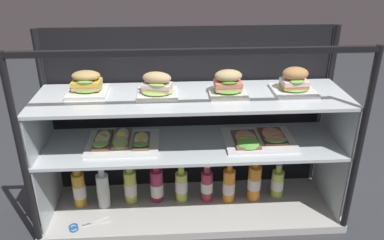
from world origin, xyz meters
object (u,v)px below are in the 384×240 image
(plated_roll_sandwich_mid_left, at_px, (294,83))
(open_sandwich_tray_far_right, at_px, (259,139))
(juice_bottle_near_post, at_px, (229,185))
(juice_bottle_back_center, at_px, (130,186))
(juice_bottle_front_second, at_px, (277,183))
(juice_bottle_tucked_behind, at_px, (181,185))
(juice_bottle_front_right_end, at_px, (157,185))
(juice_bottle_back_left, at_px, (207,185))
(kitchen_scissors, at_px, (80,226))
(open_sandwich_tray_center, at_px, (122,141))
(juice_bottle_front_middle, at_px, (254,182))
(juice_bottle_front_fourth, at_px, (79,188))
(plated_roll_sandwich_center, at_px, (228,85))
(juice_bottle_back_right, at_px, (103,190))
(plated_roll_sandwich_near_right_corner, at_px, (87,85))
(plated_roll_sandwich_far_left, at_px, (157,87))

(plated_roll_sandwich_mid_left, height_order, open_sandwich_tray_far_right, plated_roll_sandwich_mid_left)
(juice_bottle_near_post, bearing_deg, juice_bottle_back_center, 177.59)
(juice_bottle_front_second, bearing_deg, juice_bottle_tucked_behind, -179.07)
(juice_bottle_front_right_end, xyz_separation_m, juice_bottle_near_post, (0.38, -0.02, 0.00))
(plated_roll_sandwich_mid_left, bearing_deg, juice_bottle_front_second, 106.11)
(juice_bottle_back_left, relative_size, kitchen_scissors, 1.08)
(open_sandwich_tray_center, xyz_separation_m, juice_bottle_front_right_end, (0.16, 0.05, -0.30))
(juice_bottle_back_left, height_order, juice_bottle_front_middle, juice_bottle_front_middle)
(juice_bottle_front_fourth, bearing_deg, juice_bottle_front_right_end, 2.33)
(plated_roll_sandwich_center, distance_m, juice_bottle_front_second, 0.66)
(open_sandwich_tray_far_right, bearing_deg, juice_bottle_back_left, 167.48)
(open_sandwich_tray_far_right, xyz_separation_m, kitchen_scissors, (-0.88, -0.13, -0.38))
(plated_roll_sandwich_mid_left, relative_size, juice_bottle_back_left, 0.89)
(plated_roll_sandwich_center, distance_m, open_sandwich_tray_center, 0.57)
(juice_bottle_back_right, bearing_deg, plated_roll_sandwich_near_right_corner, 130.06)
(juice_bottle_front_fourth, xyz_separation_m, juice_bottle_back_right, (0.12, -0.02, -0.00))
(plated_roll_sandwich_far_left, distance_m, open_sandwich_tray_far_right, 0.56)
(open_sandwich_tray_far_right, xyz_separation_m, juice_bottle_back_center, (-0.64, 0.06, -0.29))
(juice_bottle_tucked_behind, distance_m, juice_bottle_front_middle, 0.39)
(open_sandwich_tray_center, height_order, juice_bottle_front_middle, open_sandwich_tray_center)
(juice_bottle_back_center, relative_size, juice_bottle_tucked_behind, 0.99)
(open_sandwich_tray_center, distance_m, juice_bottle_near_post, 0.61)
(plated_roll_sandwich_near_right_corner, xyz_separation_m, plated_roll_sandwich_mid_left, (0.95, -0.04, 0.00))
(plated_roll_sandwich_center, relative_size, juice_bottle_back_center, 0.76)
(plated_roll_sandwich_far_left, bearing_deg, juice_bottle_front_middle, 3.09)
(plated_roll_sandwich_mid_left, bearing_deg, juice_bottle_back_right, 179.24)
(plated_roll_sandwich_far_left, relative_size, open_sandwich_tray_center, 0.54)
(juice_bottle_near_post, bearing_deg, kitchen_scissors, -167.18)
(juice_bottle_back_right, relative_size, juice_bottle_back_left, 1.09)
(open_sandwich_tray_center, relative_size, juice_bottle_back_center, 1.52)
(open_sandwich_tray_center, xyz_separation_m, kitchen_scissors, (-0.22, -0.14, -0.38))
(juice_bottle_front_middle, bearing_deg, plated_roll_sandwich_far_left, -176.91)
(open_sandwich_tray_far_right, height_order, juice_bottle_front_second, open_sandwich_tray_far_right)
(juice_bottle_tucked_behind, height_order, kitchen_scissors, juice_bottle_tucked_behind)
(plated_roll_sandwich_far_left, xyz_separation_m, open_sandwich_tray_far_right, (0.48, -0.02, -0.27))
(juice_bottle_tucked_behind, relative_size, juice_bottle_front_second, 1.10)
(plated_roll_sandwich_far_left, height_order, juice_bottle_near_post, plated_roll_sandwich_far_left)
(open_sandwich_tray_far_right, bearing_deg, juice_bottle_front_right_end, 172.50)
(juice_bottle_back_right, relative_size, juice_bottle_front_middle, 0.96)
(juice_bottle_back_center, bearing_deg, kitchen_scissors, -140.64)
(plated_roll_sandwich_center, relative_size, kitchen_scissors, 0.85)
(plated_roll_sandwich_mid_left, relative_size, juice_bottle_near_post, 0.81)
(plated_roll_sandwich_near_right_corner, height_order, juice_bottle_front_right_end, plated_roll_sandwich_near_right_corner)
(juice_bottle_front_fourth, distance_m, kitchen_scissors, 0.21)
(open_sandwich_tray_far_right, xyz_separation_m, juice_bottle_back_right, (-0.78, 0.03, -0.29))
(open_sandwich_tray_center, relative_size, juice_bottle_front_second, 1.66)
(open_sandwich_tray_center, bearing_deg, plated_roll_sandwich_center, -0.41)
(plated_roll_sandwich_near_right_corner, distance_m, juice_bottle_back_center, 0.59)
(open_sandwich_tray_center, xyz_separation_m, juice_bottle_back_center, (0.02, 0.05, -0.29))
(plated_roll_sandwich_center, height_order, juice_bottle_back_center, plated_roll_sandwich_center)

